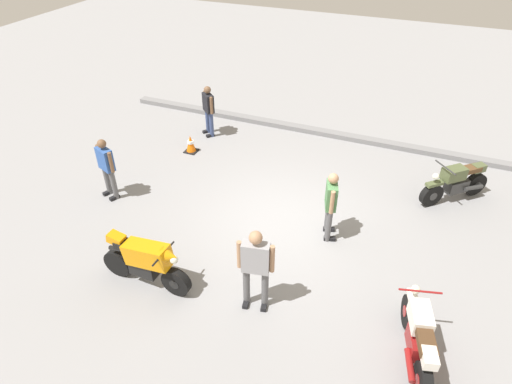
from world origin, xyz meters
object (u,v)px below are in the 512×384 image
object	(u,v)px
person_in_green_shirt	(331,202)
traffic_cone	(191,144)
motorcycle_orange_sportbike	(145,261)
motorcycle_olive_vintage	(456,183)
motorcycle_cream_vintage	(418,338)
person_in_black_shirt	(208,108)
person_in_gray_shirt	(256,264)
person_in_blue_shirt	(106,165)

from	to	relation	value
person_in_green_shirt	traffic_cone	distance (m)	5.21
motorcycle_orange_sportbike	traffic_cone	xyz separation A→B (m)	(-1.76, 4.90, -0.33)
motorcycle_orange_sportbike	traffic_cone	bearing A→B (deg)	111.59
motorcycle_olive_vintage	motorcycle_cream_vintage	xyz separation A→B (m)	(-0.44, -5.01, 0.00)
motorcycle_orange_sportbike	person_in_black_shirt	bearing A→B (deg)	107.75
person_in_black_shirt	traffic_cone	world-z (taller)	person_in_black_shirt
person_in_black_shirt	traffic_cone	xyz separation A→B (m)	(-0.03, -1.18, -0.63)
motorcycle_cream_vintage	person_in_green_shirt	xyz separation A→B (m)	(-2.13, 2.48, 0.45)
person_in_gray_shirt	traffic_cone	size ratio (longest dim) A/B	3.35
person_in_black_shirt	person_in_blue_shirt	bearing A→B (deg)	29.63
motorcycle_olive_vintage	person_in_gray_shirt	distance (m)	6.00
motorcycle_orange_sportbike	person_in_blue_shirt	xyz separation A→B (m)	(-2.53, 2.19, 0.31)
person_in_gray_shirt	traffic_cone	xyz separation A→B (m)	(-3.94, 4.59, -0.77)
person_in_green_shirt	motorcycle_cream_vintage	bearing A→B (deg)	-66.33
person_in_blue_shirt	traffic_cone	size ratio (longest dim) A/B	3.04
motorcycle_cream_vintage	person_in_green_shirt	world-z (taller)	person_in_green_shirt
motorcycle_orange_sportbike	person_in_gray_shirt	world-z (taller)	person_in_gray_shirt
person_in_green_shirt	person_in_black_shirt	distance (m)	5.74
motorcycle_olive_vintage	person_in_gray_shirt	xyz separation A→B (m)	(-3.32, -4.96, 0.54)
motorcycle_olive_vintage	motorcycle_orange_sportbike	world-z (taller)	motorcycle_orange_sportbike
motorcycle_cream_vintage	person_in_black_shirt	world-z (taller)	person_in_black_shirt
motorcycle_orange_sportbike	person_in_green_shirt	bearing A→B (deg)	44.89
motorcycle_olive_vintage	person_in_blue_shirt	distance (m)	8.60
motorcycle_cream_vintage	person_in_gray_shirt	distance (m)	2.93
person_in_blue_shirt	person_in_black_shirt	distance (m)	3.98
motorcycle_orange_sportbike	person_in_green_shirt	distance (m)	4.02
motorcycle_olive_vintage	motorcycle_cream_vintage	bearing A→B (deg)	42.22
person_in_black_shirt	motorcycle_cream_vintage	bearing A→B (deg)	90.45
motorcycle_cream_vintage	traffic_cone	world-z (taller)	motorcycle_cream_vintage
motorcycle_olive_vintage	person_in_black_shirt	distance (m)	7.29
motorcycle_olive_vintage	person_in_blue_shirt	world-z (taller)	person_in_blue_shirt
motorcycle_olive_vintage	motorcycle_cream_vintage	size ratio (longest dim) A/B	0.80
person_in_gray_shirt	person_in_blue_shirt	xyz separation A→B (m)	(-4.70, 1.87, -0.12)
person_in_blue_shirt	traffic_cone	xyz separation A→B (m)	(0.76, 2.72, -0.65)
motorcycle_cream_vintage	person_in_black_shirt	size ratio (longest dim) A/B	1.21
person_in_blue_shirt	person_in_gray_shirt	bearing A→B (deg)	89.72
person_in_gray_shirt	motorcycle_cream_vintage	bearing A→B (deg)	77.92
person_in_gray_shirt	motorcycle_orange_sportbike	bearing A→B (deg)	-92.91
person_in_black_shirt	person_in_gray_shirt	bearing A→B (deg)	75.16
motorcycle_orange_sportbike	person_in_black_shirt	world-z (taller)	person_in_black_shirt
person_in_green_shirt	traffic_cone	world-z (taller)	person_in_green_shirt
motorcycle_olive_vintage	motorcycle_orange_sportbike	size ratio (longest dim) A/B	0.79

